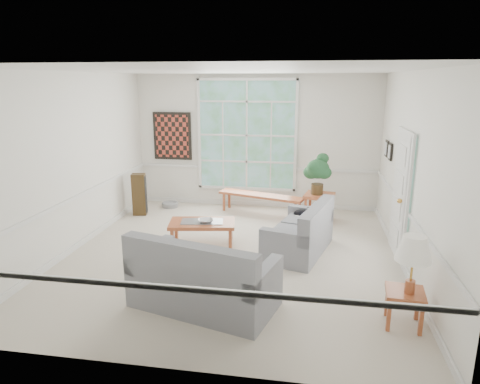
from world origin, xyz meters
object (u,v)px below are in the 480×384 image
object	(u,v)px
loveseat_right	(299,228)
loveseat_front	(204,270)
side_table	(404,308)
end_table	(319,208)
coffee_table	(202,233)

from	to	relation	value
loveseat_right	loveseat_front	xyz separation A→B (m)	(-1.14, -2.02, 0.06)
loveseat_front	side_table	xyz separation A→B (m)	(2.46, -0.08, -0.27)
end_table	loveseat_right	bearing A→B (deg)	-101.86
coffee_table	end_table	size ratio (longest dim) A/B	1.98
coffee_table	side_table	distance (m)	3.70
loveseat_right	side_table	xyz separation A→B (m)	(1.31, -2.10, -0.20)
coffee_table	side_table	xyz separation A→B (m)	(3.01, -2.15, 0.01)
end_table	coffee_table	bearing A→B (deg)	-140.59
loveseat_right	side_table	world-z (taller)	loveseat_right
loveseat_right	coffee_table	bearing A→B (deg)	-166.14
loveseat_right	coffee_table	distance (m)	1.71
loveseat_front	side_table	distance (m)	2.47
loveseat_front	end_table	world-z (taller)	loveseat_front
loveseat_front	coffee_table	size ratio (longest dim) A/B	1.58
side_table	coffee_table	bearing A→B (deg)	144.45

